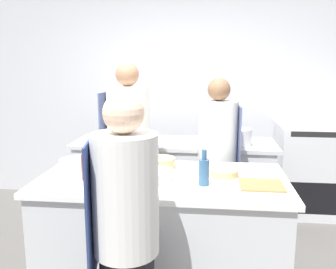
{
  "coord_description": "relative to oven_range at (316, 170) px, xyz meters",
  "views": [
    {
      "loc": [
        0.33,
        -2.62,
        1.78
      ],
      "look_at": [
        0.0,
        0.35,
        1.19
      ],
      "focal_mm": 40.0,
      "sensor_mm": 36.0,
      "label": 1
    }
  ],
  "objects": [
    {
      "name": "wall_back",
      "position": [
        -1.58,
        0.38,
        0.88
      ],
      "size": [
        8.0,
        0.06,
        2.8
      ],
      "color": "silver",
      "rests_on": "ground_plane"
    },
    {
      "name": "bottle_wine",
      "position": [
        -1.92,
        -2.1,
        0.53
      ],
      "size": [
        0.07,
        0.07,
        0.28
      ],
      "color": "#19471E",
      "rests_on": "prep_counter"
    },
    {
      "name": "oven_range",
      "position": [
        0.0,
        0.0,
        0.0
      ],
      "size": [
        0.9,
        0.66,
        1.04
      ],
      "color": "silver",
      "rests_on": "ground_plane"
    },
    {
      "name": "chef_at_stove",
      "position": [
        -1.17,
        -0.96,
        0.29
      ],
      "size": [
        0.38,
        0.36,
        1.62
      ],
      "rotation": [
        0.0,
        0.0,
        -1.51
      ],
      "color": "black",
      "rests_on": "ground_plane"
    },
    {
      "name": "bowl_mixing_large",
      "position": [
        -1.64,
        -1.5,
        0.45
      ],
      "size": [
        0.24,
        0.24,
        0.08
      ],
      "color": "tan",
      "rests_on": "prep_counter"
    },
    {
      "name": "bottle_vinegar",
      "position": [
        -1.28,
        -1.9,
        0.51
      ],
      "size": [
        0.07,
        0.07,
        0.25
      ],
      "color": "#2D5175",
      "rests_on": "prep_counter"
    },
    {
      "name": "bowl_wooden_salad",
      "position": [
        -2.29,
        -1.6,
        0.45
      ],
      "size": [
        0.27,
        0.27,
        0.08
      ],
      "color": "#B7BABC",
      "rests_on": "prep_counter"
    },
    {
      "name": "bottle_olive_oil",
      "position": [
        -2.12,
        -1.86,
        0.52
      ],
      "size": [
        0.09,
        0.09,
        0.25
      ],
      "color": "#5B2319",
      "rests_on": "prep_counter"
    },
    {
      "name": "bowl_ceramic_blue",
      "position": [
        -1.14,
        -1.67,
        0.44
      ],
      "size": [
        0.21,
        0.21,
        0.05
      ],
      "color": "tan",
      "rests_on": "prep_counter"
    },
    {
      "name": "prep_counter",
      "position": [
        -1.58,
        -1.75,
        -0.05
      ],
      "size": [
        1.81,
        0.93,
        0.94
      ],
      "color": "silver",
      "rests_on": "ground_plane"
    },
    {
      "name": "bowl_prep_small",
      "position": [
        -1.64,
        -1.82,
        0.45
      ],
      "size": [
        0.26,
        0.26,
        0.08
      ],
      "color": "white",
      "rests_on": "prep_counter"
    },
    {
      "name": "stockpot",
      "position": [
        -0.94,
        -0.63,
        0.5
      ],
      "size": [
        0.23,
        0.23,
        0.17
      ],
      "color": "silver",
      "rests_on": "pass_counter"
    },
    {
      "name": "cutting_board",
      "position": [
        -0.89,
        -1.87,
        0.42
      ],
      "size": [
        0.3,
        0.27,
        0.01
      ],
      "color": "olive",
      "rests_on": "prep_counter"
    },
    {
      "name": "pass_counter",
      "position": [
        -1.61,
        -0.53,
        -0.05
      ],
      "size": [
        2.11,
        0.65,
        0.94
      ],
      "color": "silver",
      "rests_on": "ground_plane"
    },
    {
      "name": "chef_at_pass_far",
      "position": [
        -1.97,
        -1.13,
        0.36
      ],
      "size": [
        0.42,
        0.41,
        1.76
      ],
      "rotation": [
        0.0,
        0.0,
        1.38
      ],
      "color": "black",
      "rests_on": "ground_plane"
    },
    {
      "name": "chef_at_prep_near",
      "position": [
        -1.69,
        -2.5,
        0.29
      ],
      "size": [
        0.4,
        0.38,
        1.62
      ],
      "rotation": [
        0.0,
        0.0,
        1.75
      ],
      "color": "black",
      "rests_on": "ground_plane"
    },
    {
      "name": "bottle_cooking_oil",
      "position": [
        -1.91,
        -1.53,
        0.5
      ],
      "size": [
        0.09,
        0.09,
        0.22
      ],
      "color": "black",
      "rests_on": "prep_counter"
    }
  ]
}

